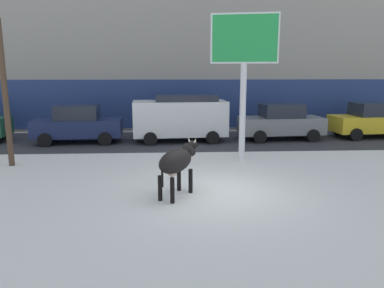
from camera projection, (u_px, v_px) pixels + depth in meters
The scene contains 12 objects.
ground_plane at pixel (214, 191), 10.67m from camera, with size 120.00×120.00×0.00m, color white.
road_strip at pixel (196, 140), 18.62m from camera, with size 60.00×5.60×0.01m, color #333338.
building_facade at pixel (190, 23), 23.37m from camera, with size 44.00×6.10×13.00m.
cow_black at pixel (177, 162), 10.10m from camera, with size 1.37×1.82×1.54m.
billboard at pixel (244, 48), 13.59m from camera, with size 2.51×0.70×5.56m.
car_navy_sedan at pixel (78, 124), 17.88m from camera, with size 4.31×2.20×1.84m.
car_white_van at pixel (180, 117), 18.21m from camera, with size 4.72×2.36×2.32m.
car_grey_sedan at pixel (281, 122), 18.72m from camera, with size 4.31×2.20×1.84m.
car_yellow_sedan at pixel (372, 120), 19.34m from camera, with size 4.31×2.20×1.84m.
pedestrian_near_billboard at pixel (113, 116), 21.49m from camera, with size 0.36×0.24×1.73m.
pedestrian_by_cars at pixel (163, 116), 21.65m from camera, with size 0.36×0.24×1.73m.
bare_tree_left_lot at pixel (4, 91), 13.09m from camera, with size 0.51×0.79×5.28m.
Camera 1 is at (-1.19, -10.15, 3.43)m, focal length 34.17 mm.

